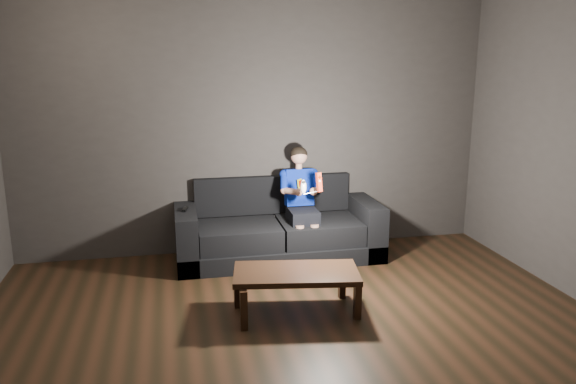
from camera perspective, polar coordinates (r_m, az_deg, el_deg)
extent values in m
plane|color=black|center=(4.01, 2.61, -17.26)|extent=(5.00, 5.00, 0.00)
cube|color=#36312F|center=(5.94, -3.34, 6.74)|extent=(5.00, 0.04, 2.70)
cube|color=black|center=(5.93, -1.02, -5.74)|extent=(2.10, 0.91, 0.18)
cube|color=black|center=(5.72, -4.99, -4.43)|extent=(0.82, 0.64, 0.22)
cube|color=black|center=(5.87, 3.19, -3.91)|extent=(0.82, 0.64, 0.22)
cube|color=black|center=(6.12, -1.66, -0.12)|extent=(1.68, 0.21, 0.41)
cube|color=black|center=(5.78, -10.30, -4.46)|extent=(0.21, 0.91, 0.57)
cube|color=black|center=(6.11, 7.72, -3.35)|extent=(0.21, 0.91, 0.57)
cube|color=black|center=(5.76, 1.51, -2.41)|extent=(0.29, 0.36, 0.13)
cube|color=#040B9A|center=(5.88, 1.10, 0.51)|extent=(0.29, 0.20, 0.40)
cube|color=yellow|center=(5.79, 1.28, 0.88)|extent=(0.09, 0.09, 0.10)
cube|color=#B61A00|center=(5.78, 1.29, 0.88)|extent=(0.06, 0.06, 0.06)
cylinder|color=#E29B7F|center=(5.83, 1.11, 2.62)|extent=(0.07, 0.07, 0.06)
sphere|color=#E29B7F|center=(5.81, 1.11, 3.68)|extent=(0.17, 0.17, 0.17)
ellipsoid|color=black|center=(5.82, 1.09, 3.88)|extent=(0.18, 0.18, 0.15)
cylinder|color=#040B9A|center=(5.76, -0.47, 0.99)|extent=(0.08, 0.22, 0.18)
cylinder|color=#040B9A|center=(5.84, 2.93, 1.14)|extent=(0.08, 0.22, 0.18)
cylinder|color=#E29B7F|center=(5.64, 0.36, 0.25)|extent=(0.13, 0.23, 0.10)
cylinder|color=#E29B7F|center=(5.70, 2.90, 0.38)|extent=(0.13, 0.23, 0.10)
sphere|color=#E29B7F|center=(5.57, 1.09, -0.03)|extent=(0.08, 0.08, 0.08)
sphere|color=#E29B7F|center=(5.60, 2.61, 0.05)|extent=(0.08, 0.08, 0.08)
cylinder|color=#E29B7F|center=(5.63, 1.20, -5.03)|extent=(0.09, 0.09, 0.32)
cylinder|color=#E29B7F|center=(5.66, 2.71, -4.93)|extent=(0.09, 0.09, 0.32)
cube|color=red|center=(5.38, 3.18, 1.01)|extent=(0.06, 0.08, 0.19)
cube|color=maroon|center=(5.35, 3.24, 1.51)|extent=(0.03, 0.02, 0.03)
cylinder|color=white|center=(5.36, 3.23, 0.83)|extent=(0.02, 0.01, 0.02)
ellipsoid|color=white|center=(5.35, 1.58, 0.53)|extent=(0.07, 0.10, 0.15)
cylinder|color=black|center=(5.31, 1.66, 1.02)|extent=(0.03, 0.01, 0.03)
cube|color=black|center=(5.65, -10.41, -1.72)|extent=(0.06, 0.14, 0.03)
cube|color=black|center=(5.68, -10.43, -1.47)|extent=(0.02, 0.02, 0.00)
cube|color=black|center=(4.59, 0.83, -8.28)|extent=(1.07, 0.66, 0.05)
cube|color=black|center=(4.41, -4.51, -11.90)|extent=(0.05, 0.05, 0.32)
cube|color=black|center=(4.60, 7.07, -10.83)|extent=(0.05, 0.05, 0.32)
cube|color=black|center=(4.78, -5.17, -9.81)|extent=(0.05, 0.05, 0.32)
cube|color=black|center=(4.96, 5.52, -8.93)|extent=(0.05, 0.05, 0.32)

